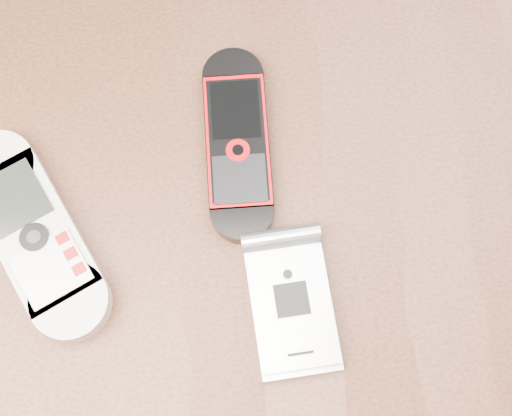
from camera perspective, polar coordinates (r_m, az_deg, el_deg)
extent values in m
plane|color=#472B19|center=(1.27, -0.23, -10.24)|extent=(4.00, 4.00, 0.00)
cube|color=black|center=(0.55, -0.52, -0.89)|extent=(1.20, 0.80, 0.03)
cube|color=beige|center=(0.54, -17.34, -1.92)|extent=(0.13, 0.18, 0.02)
cube|color=black|center=(0.54, -1.50, 5.27)|extent=(0.05, 0.16, 0.02)
cube|color=#BCBDC1|center=(0.51, 2.90, -7.80)|extent=(0.06, 0.11, 0.02)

